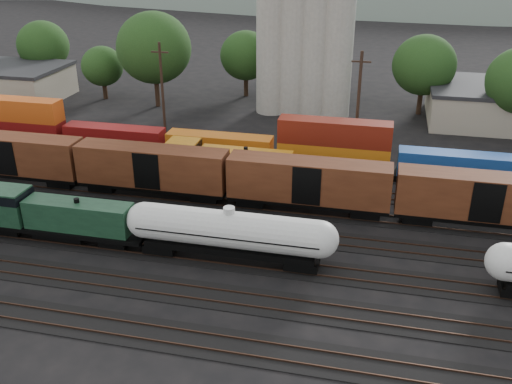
% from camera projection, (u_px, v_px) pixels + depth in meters
% --- Properties ---
extents(ground, '(600.00, 600.00, 0.00)m').
position_uv_depth(ground, '(203.00, 227.00, 51.23)').
color(ground, black).
extents(tracks, '(180.00, 33.20, 0.20)m').
position_uv_depth(tracks, '(203.00, 226.00, 51.21)').
color(tracks, black).
rests_on(tracks, ground).
extents(green_locomotive, '(15.38, 2.71, 4.07)m').
position_uv_depth(green_locomotive, '(50.00, 215.00, 48.21)').
color(green_locomotive, black).
rests_on(green_locomotive, ground).
extents(tank_car_a, '(17.20, 3.08, 4.51)m').
position_uv_depth(tank_car_a, '(230.00, 232.00, 44.89)').
color(tank_car_a, silver).
rests_on(tank_car_a, ground).
extents(orange_locomotive, '(15.99, 2.66, 4.00)m').
position_uv_depth(orange_locomotive, '(221.00, 161.00, 59.33)').
color(orange_locomotive, black).
rests_on(orange_locomotive, ground).
extents(boxcar_string, '(138.20, 2.90, 4.20)m').
position_uv_depth(boxcar_string, '(152.00, 168.00, 55.67)').
color(boxcar_string, black).
rests_on(boxcar_string, ground).
extents(container_wall, '(178.40, 2.60, 5.80)m').
position_uv_depth(container_wall, '(283.00, 146.00, 62.47)').
color(container_wall, black).
rests_on(container_wall, ground).
extents(grain_silo, '(13.40, 5.00, 29.00)m').
position_uv_depth(grain_silo, '(303.00, 34.00, 77.63)').
color(grain_silo, '#A3A095').
rests_on(grain_silo, ground).
extents(industrial_sheds, '(119.38, 17.26, 5.10)m').
position_uv_depth(industrial_sheds, '(324.00, 99.00, 79.96)').
color(industrial_sheds, '#9E937F').
rests_on(industrial_sheds, ground).
extents(tree_band, '(163.64, 20.39, 13.78)m').
position_uv_depth(tree_band, '(247.00, 57.00, 83.06)').
color(tree_band, black).
rests_on(tree_band, ground).
extents(utility_poles, '(122.20, 0.36, 12.00)m').
position_uv_depth(utility_poles, '(257.00, 95.00, 68.05)').
color(utility_poles, black).
rests_on(utility_poles, ground).
extents(distant_hills, '(860.00, 286.00, 130.00)m').
position_uv_depth(distant_hills, '(409.00, 26.00, 284.85)').
color(distant_hills, '#59665B').
rests_on(distant_hills, ground).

